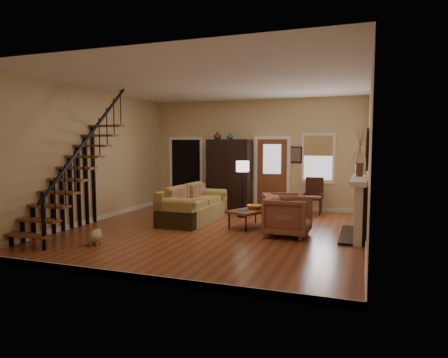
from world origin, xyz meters
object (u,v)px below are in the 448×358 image
(armoire, at_px, (229,174))
(sofa, at_px, (193,205))
(floor_lamp, at_px, (242,189))
(side_chair, at_px, (313,196))
(armchair_right, at_px, (283,211))
(coffee_table, at_px, (251,218))
(armchair_left, at_px, (288,216))

(armoire, height_order, sofa, armoire)
(armoire, xyz_separation_m, sofa, (-0.16, -2.34, -0.63))
(sofa, bearing_deg, floor_lamp, 48.91)
(armoire, relative_size, side_chair, 2.06)
(armoire, height_order, armchair_right, armoire)
(armchair_right, bearing_deg, sofa, 69.37)
(armchair_right, height_order, side_chair, side_chair)
(sofa, distance_m, armchair_right, 2.28)
(armoire, xyz_separation_m, armchair_right, (2.12, -2.34, -0.64))
(coffee_table, relative_size, armchair_left, 1.19)
(coffee_table, xyz_separation_m, armchair_left, (0.99, -0.59, 0.21))
(coffee_table, xyz_separation_m, armchair_right, (0.73, 0.16, 0.20))
(sofa, bearing_deg, armoire, 86.94)
(armoire, height_order, coffee_table, armoire)
(armoire, bearing_deg, armchair_left, -52.45)
(side_chair, bearing_deg, coffee_table, -116.82)
(armchair_left, relative_size, side_chair, 0.91)
(sofa, xyz_separation_m, armchair_right, (2.28, -0.01, -0.01))
(armchair_right, relative_size, floor_lamp, 0.59)
(armchair_left, bearing_deg, armchair_right, 20.44)
(armchair_left, height_order, floor_lamp, floor_lamp)
(armchair_right, height_order, floor_lamp, floor_lamp)
(armchair_left, xyz_separation_m, floor_lamp, (-1.57, 1.82, 0.33))
(armoire, bearing_deg, side_chair, -4.48)
(coffee_table, distance_m, side_chair, 2.59)
(coffee_table, xyz_separation_m, side_chair, (1.16, 2.30, 0.30))
(sofa, height_order, armchair_right, sofa)
(coffee_table, relative_size, floor_lamp, 0.73)
(sofa, xyz_separation_m, side_chair, (2.71, 2.14, 0.09))
(armchair_right, distance_m, side_chair, 2.19)
(armoire, height_order, side_chair, armoire)
(sofa, relative_size, coffee_table, 2.06)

